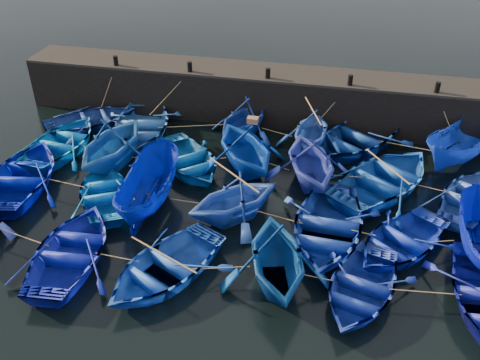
% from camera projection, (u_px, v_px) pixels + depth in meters
% --- Properties ---
extents(ground, '(120.00, 120.00, 0.00)m').
position_uv_depth(ground, '(222.00, 242.00, 19.97)').
color(ground, black).
rests_on(ground, ground).
extents(quay_wall, '(26.00, 2.50, 2.50)m').
position_uv_depth(quay_wall, '(270.00, 96.00, 27.85)').
color(quay_wall, black).
rests_on(quay_wall, ground).
extents(quay_top, '(26.00, 2.50, 0.12)m').
position_uv_depth(quay_top, '(271.00, 72.00, 27.13)').
color(quay_top, black).
rests_on(quay_top, quay_wall).
extents(bollard_0, '(0.24, 0.24, 0.50)m').
position_uv_depth(bollard_0, '(116.00, 61.00, 27.66)').
color(bollard_0, black).
rests_on(bollard_0, quay_top).
extents(bollard_1, '(0.24, 0.24, 0.50)m').
position_uv_depth(bollard_1, '(190.00, 67.00, 26.94)').
color(bollard_1, black).
rests_on(bollard_1, quay_top).
extents(bollard_2, '(0.24, 0.24, 0.50)m').
position_uv_depth(bollard_2, '(268.00, 73.00, 26.23)').
color(bollard_2, black).
rests_on(bollard_2, quay_top).
extents(bollard_3, '(0.24, 0.24, 0.50)m').
position_uv_depth(bollard_3, '(350.00, 80.00, 25.51)').
color(bollard_3, black).
rests_on(bollard_3, quay_top).
extents(bollard_4, '(0.24, 0.24, 0.50)m').
position_uv_depth(bollard_4, '(438.00, 87.00, 24.79)').
color(bollard_4, black).
rests_on(bollard_4, quay_top).
extents(boat_0, '(5.75, 5.57, 0.97)m').
position_uv_depth(boat_0, '(91.00, 119.00, 27.31)').
color(boat_0, navy).
rests_on(boat_0, ground).
extents(boat_1, '(5.32, 6.48, 1.17)m').
position_uv_depth(boat_1, '(141.00, 125.00, 26.56)').
color(boat_1, '#2759A7').
rests_on(boat_1, ground).
extents(boat_2, '(4.45, 4.77, 2.04)m').
position_uv_depth(boat_2, '(244.00, 118.00, 26.28)').
color(boat_2, navy).
rests_on(boat_2, ground).
extents(boat_3, '(3.49, 3.97, 1.99)m').
position_uv_depth(boat_3, '(311.00, 130.00, 25.26)').
color(boat_3, blue).
rests_on(boat_3, ground).
extents(boat_4, '(6.63, 7.01, 1.18)m').
position_uv_depth(boat_4, '(356.00, 138.00, 25.47)').
color(boat_4, navy).
rests_on(boat_4, ground).
extents(boat_5, '(4.41, 5.14, 1.92)m').
position_uv_depth(boat_5, '(461.00, 146.00, 24.04)').
color(boat_5, '#1437C3').
rests_on(boat_5, ground).
extents(boat_6, '(4.08, 5.36, 1.04)m').
position_uv_depth(boat_6, '(62.00, 142.00, 25.28)').
color(boat_6, blue).
rests_on(boat_6, ground).
extents(boat_7, '(4.65, 5.20, 2.47)m').
position_uv_depth(boat_7, '(112.00, 142.00, 23.78)').
color(boat_7, '#144A8E').
rests_on(boat_7, ground).
extents(boat_8, '(5.56, 5.70, 0.97)m').
position_uv_depth(boat_8, '(188.00, 160.00, 23.98)').
color(boat_8, '#0B5493').
rests_on(boat_8, ground).
extents(boat_9, '(5.89, 6.06, 2.43)m').
position_uv_depth(boat_9, '(246.00, 147.00, 23.48)').
color(boat_9, '#04339B').
rests_on(boat_9, ground).
extents(boat_10, '(5.14, 5.51, 2.36)m').
position_uv_depth(boat_10, '(311.00, 160.00, 22.61)').
color(boat_10, '#2636A6').
rests_on(boat_10, ground).
extents(boat_11, '(6.75, 7.15, 1.21)m').
position_uv_depth(boat_11, '(385.00, 179.00, 22.45)').
color(boat_11, '#0D3F91').
rests_on(boat_11, ground).
extents(boat_12, '(4.85, 5.51, 0.95)m').
position_uv_depth(boat_12, '(472.00, 197.00, 21.57)').
color(boat_12, '#2B4FA8').
rests_on(boat_12, ground).
extents(boat_13, '(4.78, 6.03, 1.13)m').
position_uv_depth(boat_13, '(23.00, 175.00, 22.77)').
color(boat_13, '#000F9A').
rests_on(boat_13, ground).
extents(boat_14, '(4.78, 5.30, 0.90)m').
position_uv_depth(boat_14, '(105.00, 192.00, 21.91)').
color(boat_14, blue).
rests_on(boat_14, ground).
extents(boat_15, '(1.98, 4.98, 1.91)m').
position_uv_depth(boat_15, '(148.00, 188.00, 21.26)').
color(boat_15, '#001189').
rests_on(boat_15, ground).
extents(boat_16, '(5.18, 5.16, 2.07)m').
position_uv_depth(boat_16, '(234.00, 198.00, 20.54)').
color(boat_16, blue).
rests_on(boat_16, ground).
extents(boat_17, '(4.11, 5.59, 1.13)m').
position_uv_depth(boat_17, '(327.00, 226.00, 19.82)').
color(boat_17, '#17379F').
rests_on(boat_17, ground).
extents(boat_18, '(5.27, 5.56, 0.94)m').
position_uv_depth(boat_18, '(401.00, 241.00, 19.28)').
color(boat_18, '#0D23A7').
rests_on(boat_18, ground).
extents(boat_21, '(3.96, 5.25, 1.03)m').
position_uv_depth(boat_21, '(72.00, 250.00, 18.78)').
color(boat_21, '#0F1A9D').
rests_on(boat_21, ground).
extents(boat_22, '(5.32, 5.92, 1.01)m').
position_uv_depth(boat_22, '(164.00, 266.00, 18.10)').
color(boat_22, blue).
rests_on(boat_22, ground).
extents(boat_23, '(4.83, 5.25, 2.31)m').
position_uv_depth(boat_23, '(277.00, 257.00, 17.53)').
color(boat_23, navy).
rests_on(boat_23, ground).
extents(boat_24, '(4.16, 5.05, 0.91)m').
position_uv_depth(boat_24, '(361.00, 287.00, 17.35)').
color(boat_24, navy).
rests_on(boat_24, ground).
extents(wooden_crate, '(0.46, 0.34, 0.25)m').
position_uv_depth(wooden_crate, '(253.00, 120.00, 22.69)').
color(wooden_crate, brown).
rests_on(wooden_crate, boat_9).
extents(mooring_ropes, '(17.97, 11.81, 2.10)m').
position_uv_depth(mooring_ropes, '(250.00, 157.00, 23.43)').
color(mooring_ropes, tan).
rests_on(mooring_ropes, ground).
extents(loose_oars, '(9.60, 12.04, 1.12)m').
position_uv_depth(loose_oars, '(282.00, 170.00, 21.14)').
color(loose_oars, '#99724C').
rests_on(loose_oars, ground).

